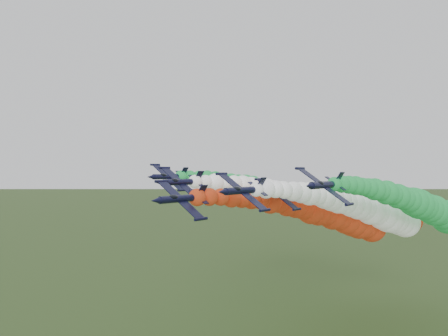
% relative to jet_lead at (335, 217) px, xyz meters
% --- Properties ---
extents(jet_lead, '(16.16, 85.01, 19.60)m').
position_rel_jet_lead_xyz_m(jet_lead, '(0.00, 0.00, 0.00)').
color(jet_lead, black).
rests_on(jet_lead, ground).
extents(jet_inner_left, '(16.66, 85.50, 20.10)m').
position_rel_jet_lead_xyz_m(jet_inner_left, '(-9.20, 10.07, 2.34)').
color(jet_inner_left, black).
rests_on(jet_inner_left, ground).
extents(jet_inner_right, '(16.30, 85.14, 19.74)m').
position_rel_jet_lead_xyz_m(jet_inner_right, '(7.45, 8.25, 1.20)').
color(jet_inner_right, black).
rests_on(jet_inner_right, ground).
extents(jet_outer_left, '(16.26, 85.10, 19.70)m').
position_rel_jet_lead_xyz_m(jet_outer_left, '(-23.09, 20.96, 3.09)').
color(jet_outer_left, black).
rests_on(jet_outer_left, ground).
extents(jet_outer_right, '(16.21, 84.84, 19.44)m').
position_rel_jet_lead_xyz_m(jet_outer_right, '(18.65, 16.97, 2.15)').
color(jet_outer_right, black).
rests_on(jet_outer_right, ground).
extents(jet_trail, '(16.26, 85.10, 19.70)m').
position_rel_jet_lead_xyz_m(jet_trail, '(3.96, 25.21, -0.02)').
color(jet_trail, black).
rests_on(jet_trail, ground).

